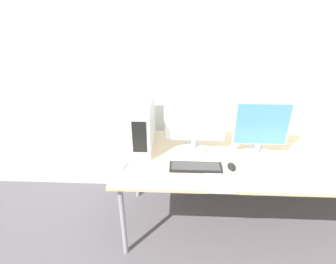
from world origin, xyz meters
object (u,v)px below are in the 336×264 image
Objects in this scene: monitor_main at (195,123)px; keyboard at (196,167)px; pc_tower at (143,124)px; mouse at (232,166)px; cell_phone at (122,165)px; monitor_right_near at (261,128)px.

monitor_main is 1.25× the size of keyboard.
pc_tower is 4.54× the size of mouse.
monitor_main reaches higher than cell_phone.
monitor_main is 0.38m from keyboard.
monitor_main is at bearing -4.39° from pc_tower.
pc_tower is 1.05× the size of monitor_right_near.
mouse is (0.72, -0.31, -0.21)m from pc_tower.
cell_phone is (-0.58, -0.28, -0.25)m from monitor_main.
monitor_right_near reaches higher than mouse.
monitor_main reaches higher than pc_tower.
pc_tower is at bearing 144.13° from keyboard.
cell_phone is at bearing -179.43° from mouse.
monitor_right_near is at bearing -4.69° from pc_tower.
keyboard is at bearing -88.77° from monitor_main.
pc_tower reaches higher than mouse.
pc_tower is at bearing 78.99° from cell_phone.
pc_tower is 3.41× the size of cell_phone.
keyboard is 0.59m from cell_phone.
keyboard is (-0.53, -0.24, -0.23)m from monitor_right_near.
keyboard reaches higher than cell_phone.
monitor_main is 3.58× the size of cell_phone.
pc_tower is 1.19× the size of keyboard.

